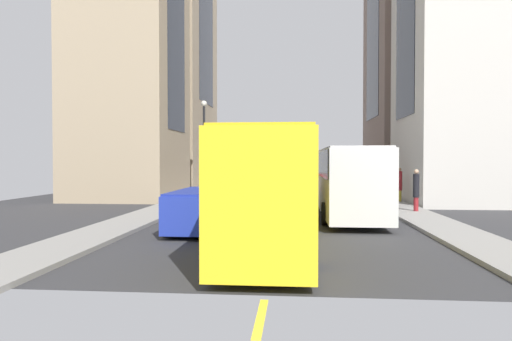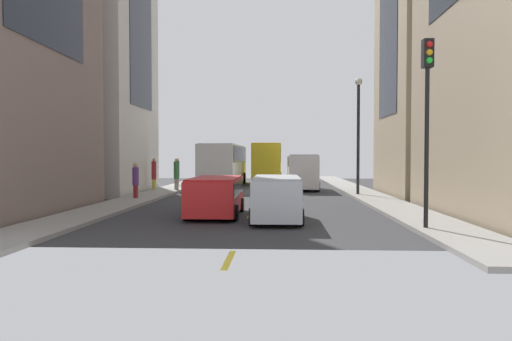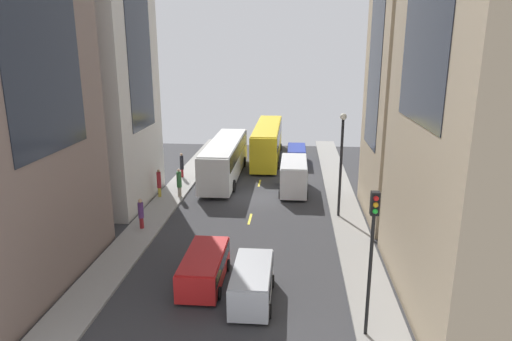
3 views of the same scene
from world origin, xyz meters
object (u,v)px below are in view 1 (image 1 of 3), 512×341
at_px(city_bus_white, 345,176).
at_px(pedestrian_waiting_curb, 376,184).
at_px(streetcar_yellow, 273,179).
at_px(car_red_2, 303,180).
at_px(pedestrian_walking_far, 372,181).
at_px(car_silver_1, 277,179).
at_px(car_blue_0, 199,207).
at_px(pedestrian_crossing_mid, 416,189).
at_px(delivery_van_white, 236,182).
at_px(pedestrian_crossing_near, 400,184).
at_px(traffic_light_near_corner, 231,146).

height_order(city_bus_white, pedestrian_waiting_curb, city_bus_white).
bearing_deg(streetcar_yellow, car_red_2, -93.41).
relative_size(city_bus_white, pedestrian_walking_far, 6.49).
xyz_separation_m(streetcar_yellow, car_silver_1, (0.95, -27.32, -1.13)).
height_order(city_bus_white, car_blue_0, city_bus_white).
relative_size(city_bus_white, pedestrian_crossing_mid, 5.83).
distance_m(pedestrian_crossing_mid, pedestrian_walking_far, 11.72).
bearing_deg(car_silver_1, delivery_van_white, 83.73).
bearing_deg(car_blue_0, pedestrian_crossing_mid, -147.27).
bearing_deg(delivery_van_white, pedestrian_walking_far, -137.35).
distance_m(delivery_van_white, pedestrian_crossing_near, 10.61).
xyz_separation_m(city_bus_white, traffic_light_near_corner, (9.10, -22.30, 2.32)).
relative_size(car_blue_0, pedestrian_crossing_mid, 2.20).
distance_m(delivery_van_white, pedestrian_walking_far, 13.06).
bearing_deg(city_bus_white, pedestrian_walking_far, -105.93).
relative_size(streetcar_yellow, pedestrian_walking_far, 6.93).
height_order(streetcar_yellow, pedestrian_crossing_mid, streetcar_yellow).
bearing_deg(pedestrian_crossing_mid, streetcar_yellow, -114.57).
bearing_deg(car_blue_0, streetcar_yellow, 154.57).
bearing_deg(traffic_light_near_corner, pedestrian_walking_far, 141.58).
height_order(pedestrian_crossing_near, pedestrian_walking_far, pedestrian_crossing_near).
height_order(pedestrian_walking_far, traffic_light_near_corner, traffic_light_near_corner).
height_order(delivery_van_white, car_silver_1, delivery_van_white).
distance_m(city_bus_white, pedestrian_crossing_mid, 3.87).
bearing_deg(traffic_light_near_corner, pedestrian_waiting_curb, 125.55).
bearing_deg(traffic_light_near_corner, pedestrian_crossing_mid, 120.63).
bearing_deg(delivery_van_white, pedestrian_crossing_near, -165.80).
distance_m(car_silver_1, pedestrian_crossing_mid, 21.00).
bearing_deg(delivery_van_white, car_red_2, -105.88).
bearing_deg(car_blue_0, pedestrian_walking_far, -118.41).
height_order(car_blue_0, pedestrian_crossing_mid, pedestrian_crossing_mid).
relative_size(streetcar_yellow, pedestrian_crossing_mid, 6.23).
distance_m(pedestrian_crossing_mid, pedestrian_crossing_near, 5.49).
xyz_separation_m(car_blue_0, pedestrian_waiting_curb, (-9.02, -11.75, 0.34)).
distance_m(streetcar_yellow, pedestrian_waiting_curb, 14.50).
distance_m(car_silver_1, pedestrian_crossing_near, 16.29).
height_order(delivery_van_white, pedestrian_walking_far, delivery_van_white).
relative_size(car_blue_0, car_silver_1, 1.15).
xyz_separation_m(pedestrian_crossing_mid, pedestrian_crossing_near, (-0.43, -5.48, -0.01)).
height_order(car_silver_1, traffic_light_near_corner, traffic_light_near_corner).
bearing_deg(car_blue_0, traffic_light_near_corner, -84.42).
bearing_deg(pedestrian_walking_far, delivery_van_white, -30.15).
height_order(pedestrian_crossing_mid, pedestrian_crossing_near, pedestrian_crossing_mid).
bearing_deg(streetcar_yellow, pedestrian_crossing_near, -119.30).
bearing_deg(pedestrian_crossing_near, car_blue_0, -58.17).
height_order(delivery_van_white, pedestrian_crossing_near, delivery_van_white).
bearing_deg(car_red_2, car_blue_0, 79.47).
height_order(car_red_2, pedestrian_walking_far, pedestrian_walking_far).
bearing_deg(pedestrian_crossing_near, delivery_van_white, -92.63).
distance_m(delivery_van_white, traffic_light_near_corner, 19.29).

